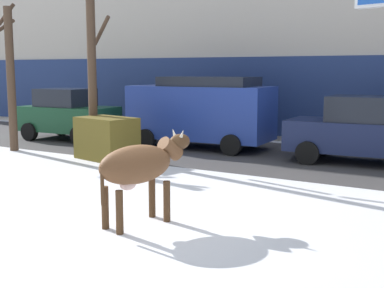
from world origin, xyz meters
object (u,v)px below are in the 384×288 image
cow_brown (139,166)px  bare_tree_right_lot (92,59)px  car_darkgreen_hatchback (68,114)px  bare_tree_far_back (10,75)px  car_navy_sedan (366,131)px  car_blue_van (201,110)px  dumpster (107,138)px  pedestrian_by_cars (119,108)px

cow_brown → bare_tree_right_lot: bearing=137.7°
car_darkgreen_hatchback → bare_tree_right_lot: size_ratio=0.66×
bare_tree_right_lot → bare_tree_far_back: bearing=-166.6°
car_navy_sedan → bare_tree_far_back: 10.78m
car_darkgreen_hatchback → car_blue_van: (5.16, 0.77, 0.32)m
car_darkgreen_hatchback → dumpster: bearing=-32.1°
car_navy_sedan → dumpster: (-6.51, -3.10, -0.31)m
car_blue_van → car_navy_sedan: 5.28m
car_blue_van → bare_tree_right_lot: 3.86m
bare_tree_far_back → dumpster: size_ratio=2.70×
bare_tree_far_back → pedestrian_by_cars: bearing=98.5°
pedestrian_by_cars → bare_tree_right_lot: bearing=-56.9°
dumpster → pedestrian_by_cars: bearing=126.5°
car_darkgreen_hatchback → bare_tree_right_lot: (3.14, -2.10, 1.92)m
cow_brown → bare_tree_far_back: 9.39m
pedestrian_by_cars → bare_tree_far_back: size_ratio=0.38×
cow_brown → bare_tree_right_lot: (-5.43, 4.94, 1.85)m
cow_brown → car_navy_sedan: (1.87, 7.69, -0.09)m
bare_tree_far_back → dumpster: (3.60, 0.32, -1.79)m
bare_tree_right_lot → bare_tree_far_back: size_ratio=1.18×
cow_brown → car_navy_sedan: 7.91m
car_navy_sedan → cow_brown: bearing=-103.6°
car_blue_van → cow_brown: bearing=-66.5°
bare_tree_right_lot → bare_tree_far_back: (-2.82, -0.67, -0.45)m
car_navy_sedan → dumpster: size_ratio=2.54×
car_darkgreen_hatchback → pedestrian_by_cars: car_darkgreen_hatchback is taller
cow_brown → dumpster: size_ratio=1.14×
car_blue_van → bare_tree_right_lot: bare_tree_right_lot is taller
dumpster → bare_tree_far_back: bearing=-175.0°
bare_tree_right_lot → dumpster: (0.78, -0.36, -2.24)m
cow_brown → car_navy_sedan: bearing=76.4°
car_darkgreen_hatchback → bare_tree_far_back: bare_tree_far_back is taller
car_darkgreen_hatchback → car_navy_sedan: 10.45m
car_blue_van → car_darkgreen_hatchback: bearing=-171.5°
car_darkgreen_hatchback → pedestrian_by_cars: bearing=100.1°
car_darkgreen_hatchback → pedestrian_by_cars: size_ratio=2.09×
car_blue_van → bare_tree_right_lot: (-2.03, -2.87, 1.60)m
cow_brown → car_darkgreen_hatchback: (-8.57, 7.04, -0.07)m
car_navy_sedan → pedestrian_by_cars: car_navy_sedan is taller
pedestrian_by_cars → bare_tree_far_back: 6.74m
cow_brown → car_blue_van: bearing=113.5°
cow_brown → car_darkgreen_hatchback: 11.09m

